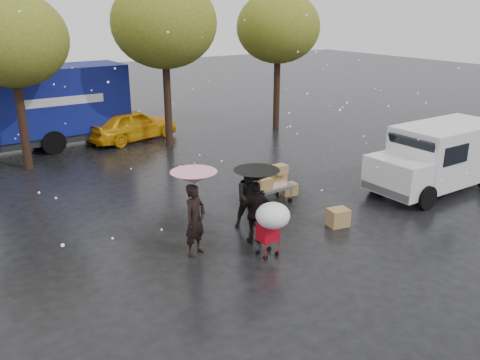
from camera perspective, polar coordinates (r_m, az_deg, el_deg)
ground at (r=13.63m, az=1.62°, el=-6.82°), size 90.00×90.00×0.00m
person_pink at (r=12.60m, az=-5.06°, el=-4.49°), size 0.80×0.68×1.86m
person_middle at (r=14.12m, az=1.13°, el=-1.90°), size 1.05×0.94×1.80m
person_black at (r=13.17m, az=1.82°, el=-3.70°), size 1.08×0.69×1.70m
umbrella_pink at (r=12.20m, az=-5.21°, el=0.27°), size 1.14×1.14×2.19m
umbrella_black at (r=12.82m, az=1.87°, el=0.49°), size 1.18×1.18×2.02m
vendor_cart at (r=15.88m, az=3.56°, el=-0.18°), size 1.52×0.80×1.27m
shopping_cart at (r=12.32m, az=3.61°, el=-4.32°), size 0.84×0.84×1.46m
white_van at (r=18.24m, az=21.42°, el=2.50°), size 4.91×2.18×2.20m
blue_truck at (r=23.48m, az=-22.05°, el=7.38°), size 8.30×2.60×3.50m
box_ground_near at (r=14.68m, az=10.95°, el=-4.15°), size 0.64×0.55×0.50m
box_ground_far at (r=16.84m, az=5.51°, el=-1.01°), size 0.56×0.47×0.39m
yellow_taxi at (r=24.07m, az=-12.03°, el=6.11°), size 4.58×2.61×1.47m
tree_row at (r=21.07m, az=-16.05°, el=15.83°), size 21.60×4.40×7.12m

